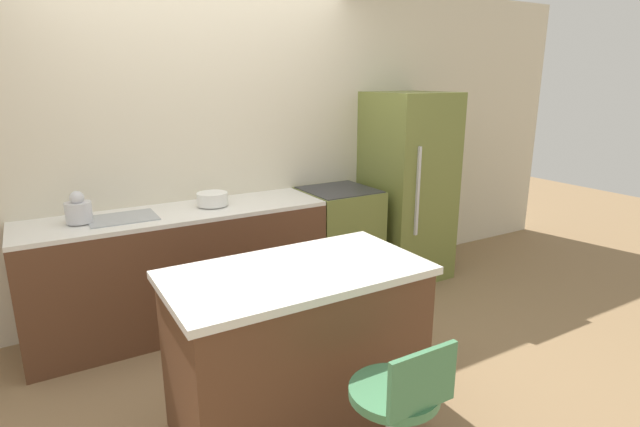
% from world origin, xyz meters
% --- Properties ---
extents(ground_plane, '(14.00, 14.00, 0.00)m').
position_xyz_m(ground_plane, '(0.00, 0.00, 0.00)').
color(ground_plane, '#8E704C').
extents(wall_back, '(8.00, 0.06, 2.60)m').
position_xyz_m(wall_back, '(0.00, 0.65, 1.30)').
color(wall_back, beige).
rests_on(wall_back, ground_plane).
extents(back_counter, '(2.14, 0.60, 0.90)m').
position_xyz_m(back_counter, '(-0.32, 0.32, 0.45)').
color(back_counter, brown).
rests_on(back_counter, ground_plane).
extents(kitchen_island, '(1.32, 0.71, 0.89)m').
position_xyz_m(kitchen_island, '(-0.11, -1.11, 0.45)').
color(kitchen_island, brown).
rests_on(kitchen_island, ground_plane).
extents(oven_range, '(0.60, 0.61, 0.90)m').
position_xyz_m(oven_range, '(1.06, 0.32, 0.45)').
color(oven_range, olive).
rests_on(oven_range, ground_plane).
extents(refrigerator, '(0.67, 0.70, 1.70)m').
position_xyz_m(refrigerator, '(1.78, 0.28, 0.85)').
color(refrigerator, olive).
rests_on(refrigerator, ground_plane).
extents(stool_chair, '(0.38, 0.38, 0.83)m').
position_xyz_m(stool_chair, '(-0.02, -1.82, 0.42)').
color(stool_chair, '#B7B7BC').
rests_on(stool_chair, ground_plane).
extents(kettle, '(0.17, 0.17, 0.21)m').
position_xyz_m(kettle, '(-0.96, 0.34, 0.98)').
color(kettle, silver).
rests_on(kettle, back_counter).
extents(mixing_bowl, '(0.23, 0.23, 0.09)m').
position_xyz_m(mixing_bowl, '(-0.05, 0.34, 0.95)').
color(mixing_bowl, white).
rests_on(mixing_bowl, back_counter).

